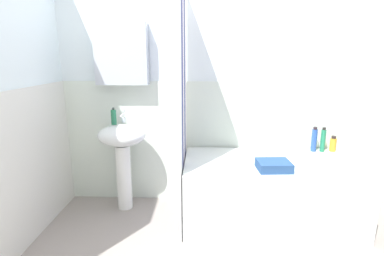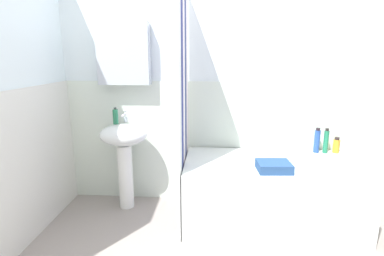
% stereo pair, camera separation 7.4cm
% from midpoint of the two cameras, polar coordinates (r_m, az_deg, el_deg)
% --- Properties ---
extents(wall_back_tiled, '(3.60, 0.18, 2.40)m').
position_cam_midpoint_polar(wall_back_tiled, '(2.86, 6.07, 7.64)').
color(wall_back_tiled, white).
rests_on(wall_back_tiled, ground_plane).
extents(wall_left_tiled, '(0.07, 1.81, 2.40)m').
position_cam_midpoint_polar(wall_left_tiled, '(2.40, -32.07, 4.04)').
color(wall_left_tiled, white).
rests_on(wall_left_tiled, ground_plane).
extents(sink, '(0.44, 0.34, 0.82)m').
position_cam_midpoint_polar(sink, '(2.84, -12.19, -3.62)').
color(sink, white).
rests_on(sink, ground_plane).
extents(faucet, '(0.03, 0.12, 0.12)m').
position_cam_midpoint_polar(faucet, '(2.85, -12.02, 2.24)').
color(faucet, silver).
rests_on(faucet, sink).
extents(soap_dispenser, '(0.05, 0.05, 0.16)m').
position_cam_midpoint_polar(soap_dispenser, '(2.81, -13.72, 2.17)').
color(soap_dispenser, '#25734E').
rests_on(soap_dispenser, sink).
extents(bathtub, '(1.47, 0.74, 0.56)m').
position_cam_midpoint_polar(bathtub, '(2.74, 15.48, -11.74)').
color(bathtub, white).
rests_on(bathtub, ground_plane).
extents(shower_curtain, '(0.01, 0.74, 2.00)m').
position_cam_midpoint_polar(shower_curtain, '(2.47, -0.78, 3.58)').
color(shower_curtain, white).
rests_on(shower_curtain, ground_plane).
extents(lotion_bottle, '(0.06, 0.06, 0.15)m').
position_cam_midpoint_polar(lotion_bottle, '(3.07, 26.56, -3.03)').
color(lotion_bottle, gold).
rests_on(lotion_bottle, bathtub).
extents(shampoo_bottle, '(0.04, 0.04, 0.23)m').
position_cam_midpoint_polar(shampoo_bottle, '(3.01, 24.94, -2.33)').
color(shampoo_bottle, '#207A52').
rests_on(shampoo_bottle, bathtub).
extents(conditioner_bottle, '(0.05, 0.05, 0.23)m').
position_cam_midpoint_polar(conditioner_bottle, '(2.99, 23.49, -2.27)').
color(conditioner_bottle, '#274DA1').
rests_on(conditioner_bottle, bathtub).
extents(towel_folded, '(0.27, 0.22, 0.07)m').
position_cam_midpoint_polar(towel_folded, '(2.43, 16.28, -7.09)').
color(towel_folded, '#294B80').
rests_on(towel_folded, bathtub).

